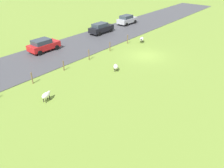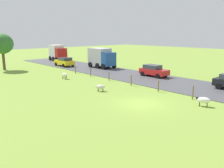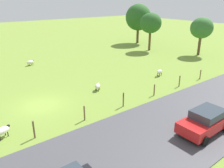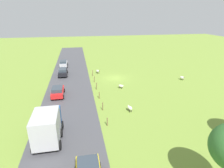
# 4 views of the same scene
# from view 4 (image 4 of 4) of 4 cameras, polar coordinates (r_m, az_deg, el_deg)

# --- Properties ---
(ground_plane) EXTENTS (160.00, 160.00, 0.00)m
(ground_plane) POSITION_cam_4_polar(r_m,az_deg,el_deg) (39.01, 1.02, 1.89)
(ground_plane) COLOR olive
(road_strip) EXTENTS (8.00, 80.00, 0.06)m
(road_strip) POSITION_cam_4_polar(r_m,az_deg,el_deg) (38.30, -12.91, 1.02)
(road_strip) COLOR #47474C
(road_strip) RESTS_ON ground_plane
(sheep_0) EXTENTS (1.01, 1.01, 0.71)m
(sheep_0) POSITION_cam_4_polar(r_m,az_deg,el_deg) (33.43, 2.79, -0.61)
(sheep_0) COLOR silver
(sheep_0) RESTS_ON ground_plane
(sheep_1) EXTENTS (0.71, 1.08, 0.80)m
(sheep_1) POSITION_cam_4_polar(r_m,az_deg,el_deg) (25.76, 5.54, -7.37)
(sheep_1) COLOR silver
(sheep_1) RESTS_ON ground_plane
(sheep_2) EXTENTS (0.84, 1.19, 0.73)m
(sheep_2) POSITION_cam_4_polar(r_m,az_deg,el_deg) (40.42, 20.91, 1.86)
(sheep_2) COLOR silver
(sheep_2) RESTS_ON ground_plane
(sheep_3) EXTENTS (0.90, 1.22, 0.80)m
(sheep_3) POSITION_cam_4_polar(r_m,az_deg,el_deg) (42.08, -4.44, 4.02)
(sheep_3) COLOR white
(sheep_3) RESTS_ON ground_plane
(fence_post_0) EXTENTS (0.12, 0.12, 1.29)m
(fence_post_0) POSITION_cam_4_polar(r_m,az_deg,el_deg) (40.32, -6.04, 3.38)
(fence_post_0) COLOR brown
(fence_post_0) RESTS_ON ground_plane
(fence_post_1) EXTENTS (0.12, 0.12, 1.21)m
(fence_post_1) POSITION_cam_4_polar(r_m,az_deg,el_deg) (36.64, -5.48, 1.51)
(fence_post_1) COLOR brown
(fence_post_1) RESTS_ON ground_plane
(fence_post_2) EXTENTS (0.12, 0.12, 1.30)m
(fence_post_2) POSITION_cam_4_polar(r_m,az_deg,el_deg) (32.97, -4.82, -0.63)
(fence_post_2) COLOR brown
(fence_post_2) RESTS_ON ground_plane
(fence_post_3) EXTENTS (0.12, 0.12, 1.14)m
(fence_post_3) POSITION_cam_4_polar(r_m,az_deg,el_deg) (29.42, -3.97, -3.52)
(fence_post_3) COLOR brown
(fence_post_3) RESTS_ON ground_plane
(fence_post_4) EXTENTS (0.12, 0.12, 1.20)m
(fence_post_4) POSITION_cam_4_polar(r_m,az_deg,el_deg) (25.92, -2.90, -6.98)
(fence_post_4) COLOR brown
(fence_post_4) RESTS_ON ground_plane
(fence_post_5) EXTENTS (0.12, 0.12, 1.11)m
(fence_post_5) POSITION_cam_4_polar(r_m,az_deg,el_deg) (22.59, -1.48, -11.65)
(fence_post_5) COLOR brown
(fence_post_5) RESTS_ON ground_plane
(truck_1) EXTENTS (2.78, 4.95, 3.42)m
(truck_1) POSITION_cam_4_polar(r_m,az_deg,el_deg) (20.62, -19.52, -12.13)
(truck_1) COLOR #1E4C99
(truck_1) RESTS_ON road_strip
(car_0) EXTENTS (2.07, 4.09, 1.62)m
(car_0) POSITION_cam_4_polar(r_m,az_deg,el_deg) (31.28, -16.52, -2.19)
(car_0) COLOR red
(car_0) RESTS_ON road_strip
(car_1) EXTENTS (1.93, 4.42, 1.66)m
(car_1) POSITION_cam_4_polar(r_m,az_deg,el_deg) (41.58, -15.01, 3.70)
(car_1) COLOR black
(car_1) RESTS_ON road_strip
(car_2) EXTENTS (1.98, 4.14, 1.66)m
(car_2) POSITION_cam_4_polar(r_m,az_deg,el_deg) (48.73, -14.82, 6.20)
(car_2) COLOR #B7B7BC
(car_2) RESTS_ON road_strip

